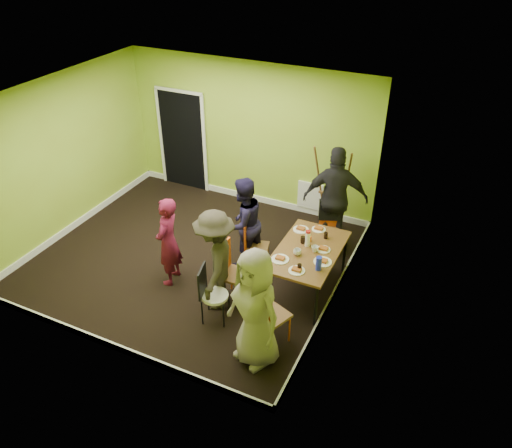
{
  "coord_description": "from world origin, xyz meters",
  "views": [
    {
      "loc": [
        3.9,
        -5.74,
        5.07
      ],
      "look_at": [
        1.2,
        0.0,
        1.01
      ],
      "focal_mm": 35.0,
      "sensor_mm": 36.0,
      "label": 1
    }
  ],
  "objects_px": {
    "thermos": "(308,239)",
    "person_left_far": "(243,223)",
    "dining_table": "(308,253)",
    "chair_back_end": "(330,216)",
    "person_standing": "(168,242)",
    "orange_bottle": "(310,239)",
    "chair_left_near": "(231,269)",
    "chair_bentwood": "(210,291)",
    "blue_bottle": "(319,263)",
    "person_left_near": "(215,261)",
    "person_front_end": "(255,309)",
    "easel": "(331,193)",
    "chair_front_end": "(267,313)",
    "person_back_end": "(335,199)",
    "chair_left_far": "(253,243)"
  },
  "relations": [
    {
      "from": "blue_bottle",
      "to": "person_left_near",
      "type": "distance_m",
      "value": 1.46
    },
    {
      "from": "person_front_end",
      "to": "easel",
      "type": "bearing_deg",
      "value": 114.52
    },
    {
      "from": "person_back_end",
      "to": "person_front_end",
      "type": "height_order",
      "value": "person_back_end"
    },
    {
      "from": "dining_table",
      "to": "chair_bentwood",
      "type": "bearing_deg",
      "value": -130.43
    },
    {
      "from": "chair_left_near",
      "to": "chair_front_end",
      "type": "height_order",
      "value": "chair_front_end"
    },
    {
      "from": "blue_bottle",
      "to": "person_left_near",
      "type": "relative_size",
      "value": 0.13
    },
    {
      "from": "person_left_near",
      "to": "blue_bottle",
      "type": "bearing_deg",
      "value": 90.27
    },
    {
      "from": "chair_front_end",
      "to": "person_left_near",
      "type": "bearing_deg",
      "value": 178.29
    },
    {
      "from": "person_left_far",
      "to": "person_front_end",
      "type": "height_order",
      "value": "person_front_end"
    },
    {
      "from": "dining_table",
      "to": "chair_left_far",
      "type": "relative_size",
      "value": 1.72
    },
    {
      "from": "chair_left_far",
      "to": "thermos",
      "type": "xyz_separation_m",
      "value": [
        0.94,
        -0.06,
        0.38
      ]
    },
    {
      "from": "person_standing",
      "to": "chair_bentwood",
      "type": "bearing_deg",
      "value": 54.8
    },
    {
      "from": "person_standing",
      "to": "person_back_end",
      "type": "relative_size",
      "value": 0.8
    },
    {
      "from": "thermos",
      "to": "person_back_end",
      "type": "bearing_deg",
      "value": 88.73
    },
    {
      "from": "chair_bentwood",
      "to": "chair_left_far",
      "type": "bearing_deg",
      "value": 165.09
    },
    {
      "from": "chair_back_end",
      "to": "blue_bottle",
      "type": "bearing_deg",
      "value": 80.39
    },
    {
      "from": "orange_bottle",
      "to": "person_front_end",
      "type": "xyz_separation_m",
      "value": [
        -0.06,
        -1.83,
        0.06
      ]
    },
    {
      "from": "chair_left_near",
      "to": "blue_bottle",
      "type": "xyz_separation_m",
      "value": [
        1.25,
        0.27,
        0.31
      ]
    },
    {
      "from": "person_back_end",
      "to": "person_front_end",
      "type": "xyz_separation_m",
      "value": [
        -0.09,
        -2.96,
        -0.07
      ]
    },
    {
      "from": "dining_table",
      "to": "chair_back_end",
      "type": "relative_size",
      "value": 1.68
    },
    {
      "from": "dining_table",
      "to": "blue_bottle",
      "type": "bearing_deg",
      "value": -53.2
    },
    {
      "from": "person_standing",
      "to": "person_front_end",
      "type": "distance_m",
      "value": 2.11
    },
    {
      "from": "orange_bottle",
      "to": "person_front_end",
      "type": "bearing_deg",
      "value": -91.92
    },
    {
      "from": "blue_bottle",
      "to": "person_left_near",
      "type": "xyz_separation_m",
      "value": [
        -1.38,
        -0.49,
        -0.06
      ]
    },
    {
      "from": "chair_left_near",
      "to": "chair_back_end",
      "type": "height_order",
      "value": "chair_left_near"
    },
    {
      "from": "chair_left_near",
      "to": "person_left_near",
      "type": "distance_m",
      "value": 0.36
    },
    {
      "from": "dining_table",
      "to": "chair_left_far",
      "type": "xyz_separation_m",
      "value": [
        -0.99,
        0.16,
        -0.21
      ]
    },
    {
      "from": "person_standing",
      "to": "orange_bottle",
      "type": "bearing_deg",
      "value": 106.07
    },
    {
      "from": "chair_left_near",
      "to": "chair_bentwood",
      "type": "relative_size",
      "value": 1.09
    },
    {
      "from": "chair_bentwood",
      "to": "orange_bottle",
      "type": "distance_m",
      "value": 1.74
    },
    {
      "from": "blue_bottle",
      "to": "easel",
      "type": "bearing_deg",
      "value": 103.4
    },
    {
      "from": "orange_bottle",
      "to": "person_left_far",
      "type": "relative_size",
      "value": 0.05
    },
    {
      "from": "chair_left_far",
      "to": "chair_back_end",
      "type": "xyz_separation_m",
      "value": [
        0.93,
        1.1,
        0.14
      ]
    },
    {
      "from": "person_left_far",
      "to": "person_left_near",
      "type": "distance_m",
      "value": 1.09
    },
    {
      "from": "orange_bottle",
      "to": "blue_bottle",
      "type": "bearing_deg",
      "value": -60.85
    },
    {
      "from": "orange_bottle",
      "to": "person_left_near",
      "type": "distance_m",
      "value": 1.52
    },
    {
      "from": "dining_table",
      "to": "person_front_end",
      "type": "xyz_separation_m",
      "value": [
        -0.12,
        -1.6,
        0.16
      ]
    },
    {
      "from": "orange_bottle",
      "to": "person_standing",
      "type": "relative_size",
      "value": 0.05
    },
    {
      "from": "person_standing",
      "to": "person_back_end",
      "type": "height_order",
      "value": "person_back_end"
    },
    {
      "from": "chair_front_end",
      "to": "easel",
      "type": "height_order",
      "value": "easel"
    },
    {
      "from": "thermos",
      "to": "person_front_end",
      "type": "xyz_separation_m",
      "value": [
        -0.06,
        -1.7,
        -0.01
      ]
    },
    {
      "from": "easel",
      "to": "person_left_far",
      "type": "height_order",
      "value": "easel"
    },
    {
      "from": "chair_left_far",
      "to": "person_left_near",
      "type": "distance_m",
      "value": 1.09
    },
    {
      "from": "thermos",
      "to": "person_back_end",
      "type": "xyz_separation_m",
      "value": [
        0.03,
        1.26,
        0.06
      ]
    },
    {
      "from": "thermos",
      "to": "person_left_far",
      "type": "xyz_separation_m",
      "value": [
        -1.14,
        0.11,
        -0.08
      ]
    },
    {
      "from": "chair_left_far",
      "to": "chair_front_end",
      "type": "distance_m",
      "value": 1.74
    },
    {
      "from": "dining_table",
      "to": "chair_back_end",
      "type": "xyz_separation_m",
      "value": [
        -0.07,
        1.26,
        -0.06
      ]
    },
    {
      "from": "chair_left_near",
      "to": "blue_bottle",
      "type": "height_order",
      "value": "chair_left_near"
    },
    {
      "from": "easel",
      "to": "person_standing",
      "type": "relative_size",
      "value": 1.15
    },
    {
      "from": "orange_bottle",
      "to": "thermos",
      "type": "bearing_deg",
      "value": -88.94
    }
  ]
}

